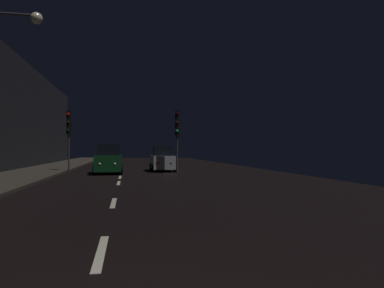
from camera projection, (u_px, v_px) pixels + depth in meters
ground at (121, 172)px, 27.28m from camera, size 25.21×84.00×0.02m
sidewalk_left at (35, 172)px, 26.10m from camera, size 4.40×84.00×0.15m
lane_centerline at (116, 192)px, 14.68m from camera, size 0.16×18.61×0.01m
traffic_light_far_left at (69, 127)px, 27.45m from camera, size 0.36×0.48×4.89m
traffic_light_far_right at (177, 127)px, 25.80m from camera, size 0.36×0.48×4.74m
streetlamp_overhead at (9, 73)px, 12.77m from camera, size 1.70×0.44×6.96m
car_approaching_headlights at (109, 160)px, 25.94m from camera, size 2.04×4.42×2.23m
car_parked_right_far at (162, 160)px, 28.65m from camera, size 1.90×4.12×2.08m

